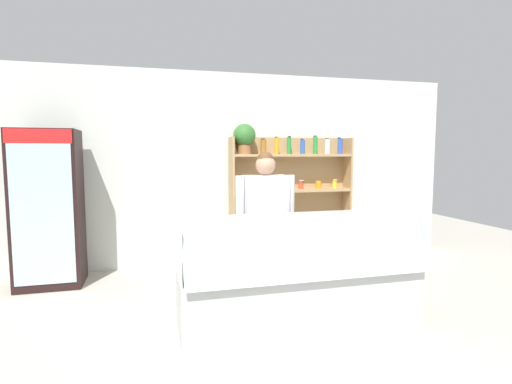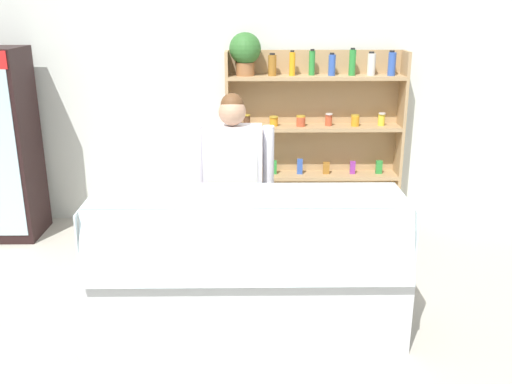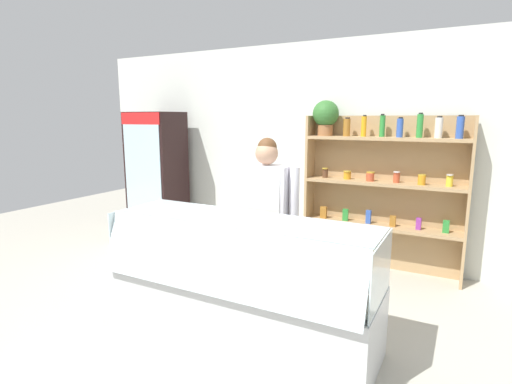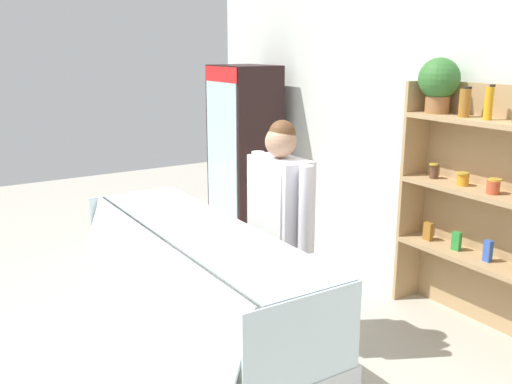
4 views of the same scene
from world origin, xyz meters
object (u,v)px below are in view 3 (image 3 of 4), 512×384
object	(u,v)px
shop_clerk	(266,208)
drinks_fridge	(157,177)
shelving_unit	(374,175)
deli_display_case	(240,304)

from	to	relation	value
shop_clerk	drinks_fridge	bearing A→B (deg)	154.21
drinks_fridge	shelving_unit	distance (m)	3.04
drinks_fridge	shelving_unit	world-z (taller)	shelving_unit
shelving_unit	shop_clerk	size ratio (longest dim) A/B	1.24
shelving_unit	deli_display_case	distance (m)	2.31
deli_display_case	shop_clerk	distance (m)	0.93
drinks_fridge	shop_clerk	bearing A→B (deg)	-25.79
deli_display_case	shop_clerk	xyz separation A→B (m)	(-0.11, 0.68, 0.63)
shop_clerk	shelving_unit	bearing A→B (deg)	64.37
shelving_unit	deli_display_case	size ratio (longest dim) A/B	0.92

